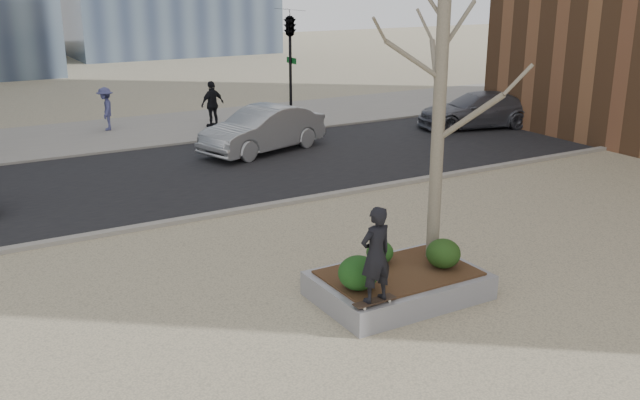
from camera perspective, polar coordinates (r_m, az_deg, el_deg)
ground at (r=12.78m, az=2.59°, el=-8.67°), size 120.00×120.00×0.00m
street at (r=21.36m, az=-12.02°, el=1.78°), size 60.00×8.00×0.02m
far_sidewalk at (r=27.93m, az=-16.62°, el=5.08°), size 60.00×6.00×0.02m
planter at (r=13.21m, az=6.28°, el=-6.80°), size 3.00×2.00×0.45m
planter_mulch at (r=13.11m, az=6.32°, el=-5.82°), size 2.70×1.70×0.04m
sycamore_tree at (r=13.04m, az=9.61°, el=9.12°), size 2.80×2.80×6.60m
shrub_left at (r=12.24m, az=3.08°, el=-5.85°), size 0.70×0.70×0.59m
shrub_middle at (r=13.38m, az=4.81°, el=-4.18°), size 0.51×0.51×0.44m
shrub_right at (r=13.32m, az=9.84°, el=-4.24°), size 0.64×0.64×0.54m
skateboard at (r=11.90m, az=4.38°, el=-8.17°), size 0.79×0.25×0.08m
skateboarder at (r=11.56m, az=4.48°, el=-4.37°), size 0.62×0.44×1.62m
car_silver at (r=23.95m, az=-4.59°, el=5.65°), size 4.81×2.90×1.50m
car_third at (r=28.53m, az=12.43°, el=7.05°), size 5.01×3.13×1.35m
pedestrian_b at (r=28.49m, az=-16.76°, el=7.00°), size 0.86×1.18×1.63m
pedestrian_c at (r=28.21m, az=-8.60°, el=7.60°), size 1.13×0.71×1.79m
traffic_light_far at (r=27.59m, az=-2.38°, el=10.36°), size 0.60×2.48×4.50m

